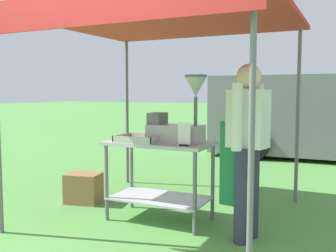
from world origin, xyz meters
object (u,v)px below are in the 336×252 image
object	(u,v)px
donut_cart	(160,164)
donut_fryer	(179,121)
menu_sign	(184,136)
stall_canopy	(164,23)
vendor	(247,143)
donut_tray	(139,140)
supply_crate	(84,188)

from	to	relation	value
donut_cart	donut_fryer	distance (m)	0.50
menu_sign	donut_fryer	bearing A→B (deg)	125.85
stall_canopy	vendor	world-z (taller)	stall_canopy
donut_tray	vendor	bearing A→B (deg)	-1.16
donut_cart	menu_sign	world-z (taller)	menu_sign
donut_cart	donut_fryer	xyz separation A→B (m)	(0.21, 0.02, 0.45)
donut_cart	menu_sign	xyz separation A→B (m)	(0.36, -0.20, 0.33)
stall_canopy	vendor	size ratio (longest dim) A/B	1.63
stall_canopy	menu_sign	bearing A→B (deg)	-39.07
stall_canopy	donut_cart	world-z (taller)	stall_canopy
donut_cart	menu_sign	bearing A→B (deg)	-28.54
menu_sign	donut_tray	bearing A→B (deg)	172.35
stall_canopy	donut_fryer	bearing A→B (deg)	-21.23
donut_tray	donut_fryer	bearing A→B (deg)	19.87
donut_cart	donut_tray	bearing A→B (deg)	-145.43
donut_cart	menu_sign	distance (m)	0.53
donut_tray	vendor	size ratio (longest dim) A/B	0.28
stall_canopy	supply_crate	world-z (taller)	stall_canopy
donut_tray	donut_fryer	distance (m)	0.46
stall_canopy	donut_tray	xyz separation A→B (m)	(-0.18, -0.22, -1.21)
supply_crate	donut_tray	bearing A→B (deg)	-16.68
vendor	supply_crate	world-z (taller)	vendor
vendor	supply_crate	bearing A→B (deg)	171.63
donut_fryer	vendor	xyz separation A→B (m)	(0.75, -0.16, -0.16)
vendor	supply_crate	xyz separation A→B (m)	(-2.10, 0.31, -0.72)
supply_crate	donut_fryer	bearing A→B (deg)	-6.13
stall_canopy	donut_cart	xyz separation A→B (m)	(-0.00, -0.10, -1.47)
menu_sign	supply_crate	distance (m)	1.72
donut_cart	supply_crate	size ratio (longest dim) A/B	2.38
donut_cart	donut_fryer	world-z (taller)	donut_fryer
donut_cart	supply_crate	bearing A→B (deg)	171.94
donut_tray	donut_fryer	xyz separation A→B (m)	(0.39, 0.14, 0.20)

